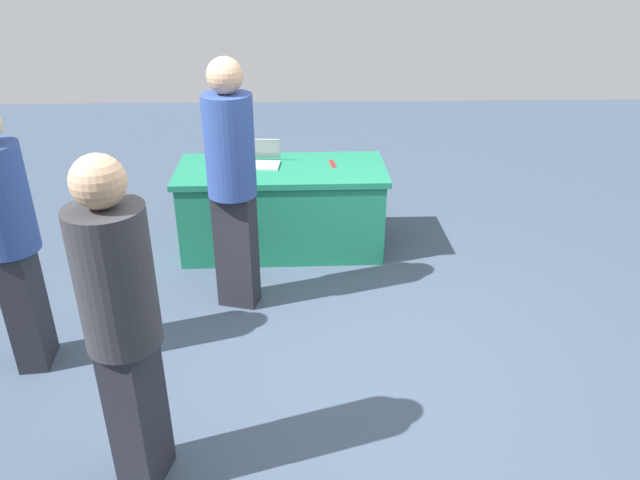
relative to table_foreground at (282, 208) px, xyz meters
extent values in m
plane|color=#3D4C60|center=(-0.46, 1.81, -0.38)|extent=(14.40, 14.40, 0.00)
cube|color=#1E7A56|center=(0.00, 0.00, 0.35)|extent=(1.78, 0.82, 0.05)
cube|color=#1E7A56|center=(0.00, 0.00, -0.03)|extent=(1.71, 0.79, 0.70)
cube|color=#26262D|center=(0.64, 2.58, 0.04)|extent=(0.24, 0.31, 0.84)
cylinder|color=#333338|center=(0.64, 2.58, 0.80)|extent=(0.41, 0.41, 0.67)
sphere|color=tan|center=(0.64, 2.58, 1.24)|extent=(0.23, 0.23, 0.23)
cube|color=#26262D|center=(0.31, 0.92, 0.07)|extent=(0.32, 0.25, 0.88)
cylinder|color=#2D478C|center=(0.31, 0.92, 0.86)|extent=(0.42, 0.42, 0.70)
sphere|color=tan|center=(0.31, 0.92, 1.33)|extent=(0.24, 0.24, 0.24)
cube|color=#26262D|center=(1.57, 1.60, 0.03)|extent=(0.21, 0.30, 0.82)
cube|color=silver|center=(0.18, -0.04, 0.38)|extent=(0.34, 0.24, 0.02)
cube|color=#B7B7BC|center=(0.17, -0.18, 0.48)|extent=(0.32, 0.10, 0.19)
sphere|color=#B2382D|center=(0.38, -0.07, 0.43)|extent=(0.11, 0.11, 0.11)
cube|color=red|center=(-0.44, -0.08, 0.38)|extent=(0.06, 0.18, 0.01)
camera|label=1|loc=(-0.18, 4.87, 2.11)|focal=33.99mm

